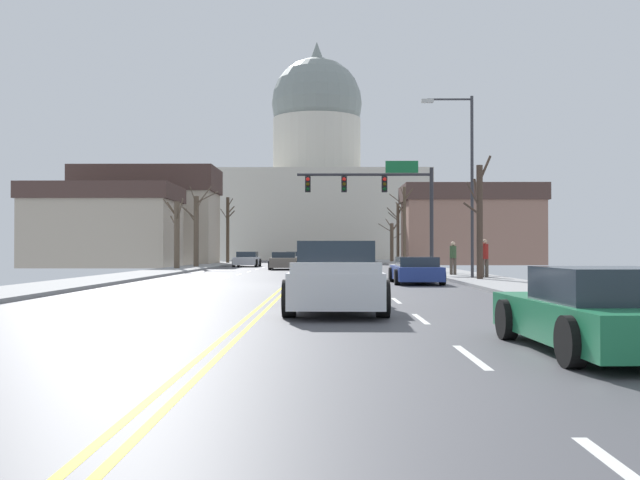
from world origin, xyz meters
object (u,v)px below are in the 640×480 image
sedan_near_01 (416,271)px  pedestrian_01 (485,256)px  sedan_near_04 (600,313)px  sedan_near_02 (342,277)px  sedan_oncoming_02 (295,258)px  sedan_near_00 (328,266)px  sedan_oncoming_01 (247,260)px  pickup_truck_near_03 (336,279)px  sedan_oncoming_00 (284,261)px  signal_gantry (382,192)px  pedestrian_00 (453,256)px  street_lamp_right (465,170)px

sedan_near_01 → pedestrian_01: bearing=41.2°
sedan_near_04 → sedan_near_01: bearing=90.3°
sedan_near_02 → sedan_near_04: sedan_near_02 is taller
sedan_near_01 → sedan_oncoming_02: bearing=99.8°
sedan_near_04 → sedan_oncoming_02: 60.61m
sedan_near_00 → sedan_oncoming_01: bearing=106.6°
sedan_near_02 → sedan_near_04: (3.36, -12.56, -0.02)m
pickup_truck_near_03 → sedan_oncoming_00: bearing=95.6°
signal_gantry → sedan_oncoming_00: size_ratio=1.73×
pickup_truck_near_03 → sedan_near_04: bearing=-62.2°
pickup_truck_near_03 → sedan_oncoming_02: bearing=93.7°
sedan_near_01 → sedan_oncoming_00: (-6.85, 21.02, 0.05)m
sedan_near_01 → sedan_oncoming_01: sedan_oncoming_01 is taller
pickup_truck_near_03 → sedan_near_04: pickup_truck_near_03 is taller
pedestrian_01 → pedestrian_00: bearing=104.2°
signal_gantry → pedestrian_00: (3.27, -4.81, -3.69)m
pedestrian_01 → sedan_near_02: bearing=-122.8°
sedan_near_02 → pedestrian_01: size_ratio=2.62×
pedestrian_01 → sedan_near_01: bearing=-138.8°
sedan_oncoming_01 → sedan_near_02: bearing=-78.9°
sedan_near_02 → street_lamp_right: bearing=60.0°
pedestrian_01 → sedan_oncoming_01: bearing=118.3°
street_lamp_right → sedan_near_01: (-2.61, -2.71, -4.52)m
pickup_truck_near_03 → sedan_oncoming_00: 34.36m
sedan_near_04 → sedan_oncoming_01: sedan_oncoming_01 is taller
signal_gantry → sedan_oncoming_01: bearing=119.0°
pickup_truck_near_03 → sedan_oncoming_01: 42.85m
sedan_oncoming_00 → sedan_oncoming_01: size_ratio=1.06×
signal_gantry → sedan_oncoming_00: (-6.29, 9.67, -4.18)m
signal_gantry → sedan_oncoming_02: (-6.41, 28.82, -4.21)m
sedan_oncoming_01 → pedestrian_01: 29.52m
pickup_truck_near_03 → street_lamp_right: bearing=68.9°
sedan_near_01 → sedan_oncoming_00: sedan_oncoming_00 is taller
signal_gantry → street_lamp_right: (3.17, -8.64, 0.29)m
street_lamp_right → sedan_oncoming_01: 29.78m
sedan_near_01 → sedan_oncoming_02: (-6.97, 40.17, 0.02)m
sedan_oncoming_01 → pedestrian_01: pedestrian_01 is taller
sedan_oncoming_01 → pedestrian_00: pedestrian_00 is taller
sedan_oncoming_00 → pedestrian_01: (10.42, -17.89, 0.53)m
sedan_oncoming_01 → pedestrian_00: 26.11m
street_lamp_right → pedestrian_00: size_ratio=4.92×
pickup_truck_near_03 → sedan_oncoming_01: pickup_truck_near_03 is taller
sedan_oncoming_02 → pedestrian_00: pedestrian_00 is taller
sedan_near_00 → sedan_oncoming_02: 33.76m
sedan_near_00 → sedan_near_02: (0.42, -14.04, 0.02)m
sedan_oncoming_00 → sedan_near_01: bearing=-72.0°
sedan_near_00 → sedan_near_02: sedan_near_02 is taller
signal_gantry → pickup_truck_near_03: (-2.95, -24.53, -4.04)m
sedan_oncoming_00 → sedan_near_04: bearing=-80.4°
sedan_oncoming_02 → sedan_near_04: bearing=-83.3°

